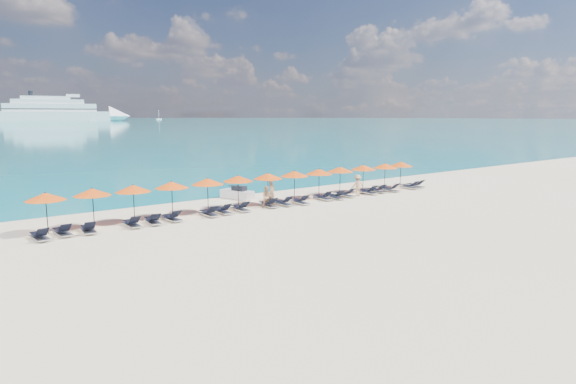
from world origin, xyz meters
TOP-DOWN VIEW (x-y plane):
  - ground at (0.00, 0.00)m, footprint 1400.00×1400.00m
  - cruise_ship at (96.13, 517.64)m, footprint 130.39×47.97m
  - sailboat_near at (114.20, 489.34)m, footprint 6.53×2.18m
  - sailboat_far at (221.83, 582.92)m, footprint 6.81×2.27m
  - jetski at (-0.54, 8.73)m, footprint 1.75×2.86m
  - beachgoer_a at (-0.02, 4.89)m, footprint 0.86×0.82m
  - beachgoer_b at (-0.82, 4.30)m, footprint 0.85×0.72m
  - beachgoer_c at (7.66, 4.18)m, footprint 1.19×0.83m
  - umbrella_0 at (-14.28, 5.33)m, footprint 2.10×2.10m
  - umbrella_1 at (-11.86, 5.45)m, footprint 2.10×2.10m
  - umbrella_2 at (-9.57, 5.42)m, footprint 2.10×2.10m
  - umbrella_3 at (-7.15, 5.46)m, footprint 2.10×2.10m
  - umbrella_4 at (-4.67, 5.50)m, footprint 2.10×2.10m
  - umbrella_5 at (-2.32, 5.57)m, footprint 2.10×2.10m
  - umbrella_6 at (0.08, 5.49)m, footprint 2.10×2.10m
  - umbrella_7 at (2.43, 5.49)m, footprint 2.10×2.10m
  - umbrella_8 at (4.72, 5.37)m, footprint 2.10×2.10m
  - umbrella_9 at (7.08, 5.57)m, footprint 2.10×2.10m
  - umbrella_10 at (9.60, 5.50)m, footprint 2.10×2.10m
  - umbrella_11 at (12.02, 5.31)m, footprint 2.10×2.10m
  - umbrella_12 at (14.25, 5.49)m, footprint 2.10×2.10m
  - lounger_0 at (-14.89, 4.09)m, footprint 0.78×1.75m
  - lounger_1 at (-13.75, 4.40)m, footprint 0.75×1.74m
  - lounger_2 at (-12.51, 4.20)m, footprint 0.78×1.75m
  - lounger_3 at (-10.15, 4.16)m, footprint 0.65×1.71m
  - lounger_4 at (-8.92, 4.18)m, footprint 0.77×1.75m
  - lounger_5 at (-7.72, 4.28)m, footprint 0.76×1.74m
  - lounger_6 at (-5.29, 4.21)m, footprint 0.63×1.70m
  - lounger_7 at (-4.22, 4.38)m, footprint 0.62×1.70m
  - lounger_8 at (-2.87, 4.41)m, footprint 0.66×1.71m
  - lounger_9 at (-0.62, 4.43)m, footprint 0.70×1.73m
  - lounger_10 at (0.55, 4.33)m, footprint 0.70×1.73m
  - lounger_11 at (1.86, 4.06)m, footprint 0.67×1.72m
  - lounger_12 at (4.28, 4.37)m, footprint 0.72×1.73m
  - lounger_13 at (5.29, 4.10)m, footprint 0.76×1.75m
  - lounger_14 at (6.55, 4.35)m, footprint 0.69×1.72m
  - lounger_15 at (8.96, 4.27)m, footprint 0.72×1.73m
  - lounger_16 at (10.02, 4.31)m, footprint 0.62×1.70m
  - lounger_17 at (11.31, 4.05)m, footprint 0.76×1.75m
  - lounger_18 at (13.81, 4.06)m, footprint 0.64×1.71m
  - lounger_19 at (14.81, 4.22)m, footprint 0.64×1.71m

SIDE VIEW (x-z plane):
  - ground at x=0.00m, z-range 0.00..0.00m
  - lounger_0 at x=-14.89m, z-range -0.09..0.56m
  - lounger_1 at x=-13.75m, z-range -0.09..0.56m
  - lounger_2 at x=-12.51m, z-range -0.09..0.56m
  - lounger_3 at x=-10.15m, z-range -0.09..0.56m
  - lounger_4 at x=-8.92m, z-range -0.09..0.56m
  - lounger_5 at x=-7.72m, z-range -0.09..0.56m
  - lounger_6 at x=-5.29m, z-range -0.09..0.56m
  - lounger_7 at x=-4.22m, z-range -0.09..0.56m
  - lounger_8 at x=-2.87m, z-range -0.09..0.56m
  - lounger_9 at x=-0.62m, z-range -0.09..0.56m
  - lounger_10 at x=0.55m, z-range -0.09..0.56m
  - lounger_11 at x=1.86m, z-range -0.09..0.56m
  - lounger_12 at x=4.28m, z-range -0.09..0.56m
  - lounger_13 at x=5.29m, z-range -0.09..0.56m
  - lounger_14 at x=6.55m, z-range -0.09..0.56m
  - lounger_15 at x=8.96m, z-range -0.09..0.56m
  - lounger_16 at x=10.02m, z-range -0.09..0.56m
  - lounger_17 at x=11.31m, z-range -0.09..0.56m
  - lounger_18 at x=13.81m, z-range -0.09..0.56m
  - lounger_19 at x=14.81m, z-range -0.09..0.56m
  - jetski at x=-0.54m, z-range -0.08..0.87m
  - beachgoer_b at x=-0.82m, z-range 0.00..1.52m
  - beachgoer_c at x=7.66m, z-range 0.00..1.69m
  - beachgoer_a at x=-0.02m, z-range 0.00..1.97m
  - sailboat_near at x=114.20m, z-range -4.76..7.22m
  - sailboat_far at x=221.83m, z-range -4.96..7.53m
  - umbrella_0 at x=-14.28m, z-range 0.88..3.16m
  - umbrella_1 at x=-11.86m, z-range 0.88..3.16m
  - umbrella_2 at x=-9.57m, z-range 0.88..3.16m
  - umbrella_3 at x=-7.15m, z-range 0.88..3.16m
  - umbrella_4 at x=-4.67m, z-range 0.88..3.16m
  - umbrella_5 at x=-2.32m, z-range 0.88..3.16m
  - umbrella_6 at x=0.08m, z-range 0.88..3.16m
  - umbrella_7 at x=2.43m, z-range 0.88..3.16m
  - umbrella_8 at x=4.72m, z-range 0.88..3.16m
  - umbrella_9 at x=7.08m, z-range 0.88..3.16m
  - umbrella_10 at x=9.60m, z-range 0.88..3.16m
  - umbrella_11 at x=12.02m, z-range 0.88..3.16m
  - umbrella_12 at x=14.25m, z-range 0.88..3.16m
  - cruise_ship at x=96.13m, z-range -8.61..27.31m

